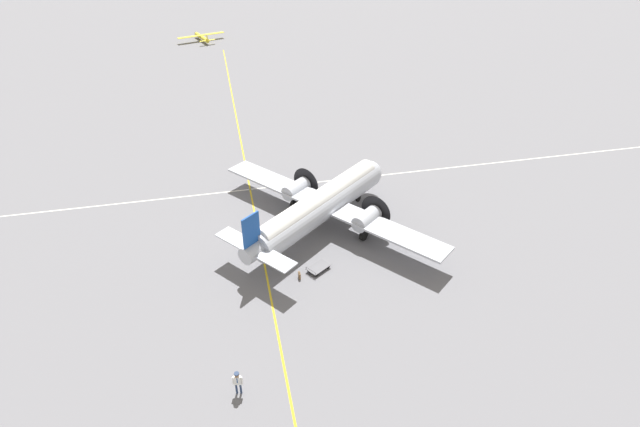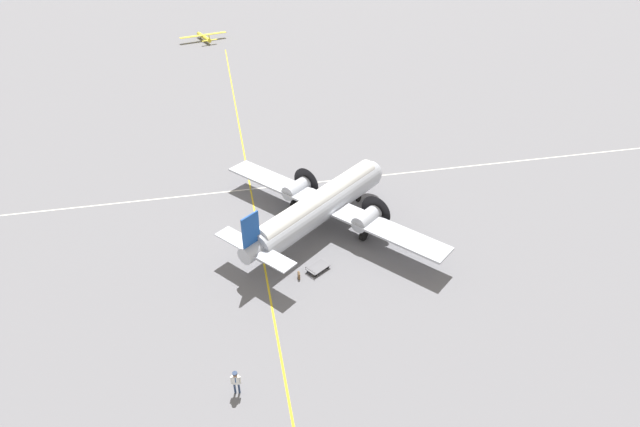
{
  "view_description": "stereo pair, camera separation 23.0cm",
  "coord_description": "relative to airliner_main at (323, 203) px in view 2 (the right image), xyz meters",
  "views": [
    {
      "loc": [
        36.04,
        -7.77,
        26.42
      ],
      "look_at": [
        0.0,
        0.0,
        1.7
      ],
      "focal_mm": 28.0,
      "sensor_mm": 36.0,
      "label": 1
    },
    {
      "loc": [
        36.09,
        -7.55,
        26.42
      ],
      "look_at": [
        0.0,
        0.0,
        1.7
      ],
      "focal_mm": 28.0,
      "sensor_mm": 36.0,
      "label": 2
    }
  ],
  "objects": [
    {
      "name": "ground_plane",
      "position": [
        0.27,
        -0.33,
        -2.55
      ],
      "size": [
        300.0,
        300.0,
        0.0
      ],
      "primitive_type": "plane",
      "color": "slate"
    },
    {
      "name": "apron_line_eastwest",
      "position": [
        0.27,
        -5.88,
        -2.55
      ],
      "size": [
        120.0,
        0.16,
        0.01
      ],
      "color": "gold",
      "rests_on": "ground_plane"
    },
    {
      "name": "apron_line_northsouth",
      "position": [
        -8.06,
        -0.33,
        -2.55
      ],
      "size": [
        0.16,
        120.0,
        0.01
      ],
      "color": "silver",
      "rests_on": "ground_plane"
    },
    {
      "name": "airliner_main",
      "position": [
        0.0,
        0.0,
        0.0
      ],
      "size": [
        19.84,
        18.57,
        5.87
      ],
      "rotation": [
        0.0,
        0.0,
        2.26
      ],
      "color": "#ADB2BC",
      "rests_on": "ground_plane"
    },
    {
      "name": "crew_foreground",
      "position": [
        16.27,
        -8.9,
        -1.37
      ],
      "size": [
        0.37,
        0.63,
        1.87
      ],
      "rotation": [
        0.0,
        0.0,
        -1.76
      ],
      "color": "navy",
      "rests_on": "ground_plane"
    },
    {
      "name": "suitcase_near_door",
      "position": [
        6.5,
        -3.36,
        -2.27
      ],
      "size": [
        0.41,
        0.15,
        0.59
      ],
      "color": "brown",
      "rests_on": "ground_plane"
    },
    {
      "name": "baggage_cart",
      "position": [
        5.85,
        -1.68,
        -2.27
      ],
      "size": [
        1.94,
        2.14,
        0.56
      ],
      "rotation": [
        0.0,
        0.0,
        2.16
      ],
      "color": "#56565B",
      "rests_on": "ground_plane"
    },
    {
      "name": "light_aircraft_distant",
      "position": [
        -66.88,
        -9.67,
        -1.76
      ],
      "size": [
        7.03,
        9.16,
        1.84
      ],
      "rotation": [
        0.0,
        0.0,
        3.47
      ],
      "color": "yellow",
      "rests_on": "ground_plane"
    }
  ]
}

